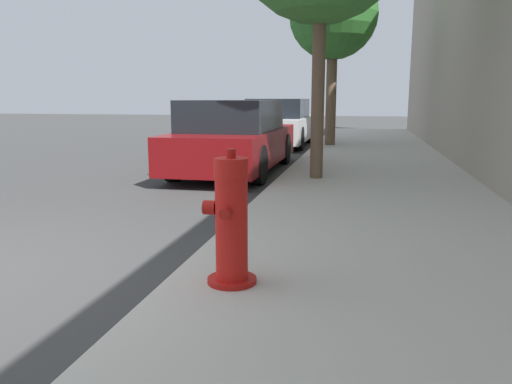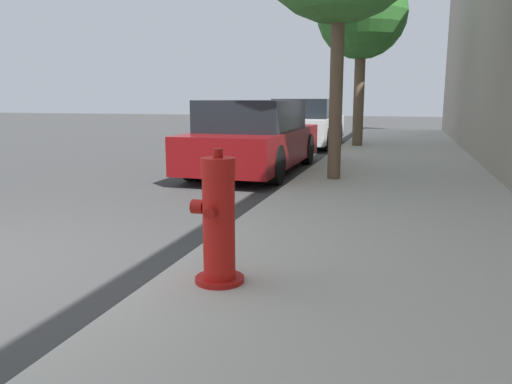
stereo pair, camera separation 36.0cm
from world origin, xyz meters
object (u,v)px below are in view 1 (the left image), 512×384
object	(u,v)px
fire_hydrant	(231,223)
parked_car_near	(235,138)
parked_car_mid	(280,123)
street_tree_far	(333,16)

from	to	relation	value
fire_hydrant	parked_car_near	size ratio (longest dim) A/B	0.22
fire_hydrant	parked_car_mid	distance (m)	12.02
fire_hydrant	street_tree_far	bearing A→B (deg)	90.24
fire_hydrant	street_tree_far	world-z (taller)	street_tree_far
parked_car_near	parked_car_mid	xyz separation A→B (m)	(-0.05, 5.69, 0.01)
fire_hydrant	parked_car_near	bearing A→B (deg)	104.29
parked_car_mid	street_tree_far	size ratio (longest dim) A/B	0.89
parked_car_mid	fire_hydrant	bearing A→B (deg)	-82.20
parked_car_near	street_tree_far	world-z (taller)	street_tree_far
parked_car_near	parked_car_mid	world-z (taller)	parked_car_mid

